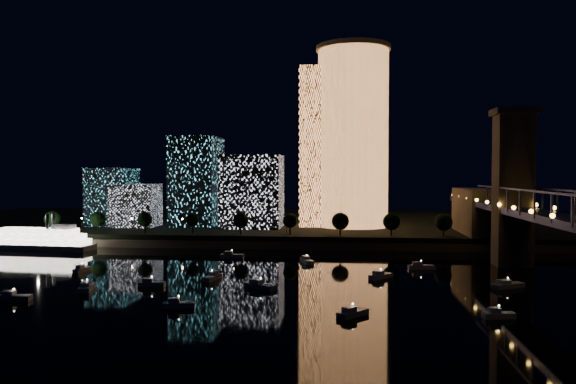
% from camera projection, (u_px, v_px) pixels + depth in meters
% --- Properties ---
extents(ground, '(520.00, 520.00, 0.00)m').
position_uv_depth(ground, '(296.00, 295.00, 135.96)').
color(ground, black).
rests_on(ground, ground).
extents(far_bank, '(420.00, 160.00, 5.00)m').
position_uv_depth(far_bank, '(322.00, 224.00, 294.95)').
color(far_bank, black).
rests_on(far_bank, ground).
extents(seawall, '(420.00, 6.00, 3.00)m').
position_uv_depth(seawall, '(314.00, 245.00, 217.43)').
color(seawall, '#6B5E4C').
rests_on(seawall, ground).
extents(tower_cylindrical, '(34.00, 34.00, 82.20)m').
position_uv_depth(tower_cylindrical, '(353.00, 137.00, 256.60)').
color(tower_cylindrical, '#FF9851').
rests_on(tower_cylindrical, far_bank).
extents(tower_rectangular, '(22.94, 22.94, 72.99)m').
position_uv_depth(tower_rectangular, '(325.00, 147.00, 262.45)').
color(tower_rectangular, '#FF9851').
rests_on(tower_rectangular, far_bank).
extents(midrise_blocks, '(90.62, 33.40, 41.44)m').
position_uv_depth(midrise_blocks, '(192.00, 190.00, 260.26)').
color(midrise_blocks, silver).
rests_on(midrise_blocks, far_bank).
extents(truss_bridge, '(13.00, 266.00, 50.00)m').
position_uv_depth(truss_bridge, '(571.00, 230.00, 132.49)').
color(truss_bridge, navy).
rests_on(truss_bridge, ground).
extents(riverboat, '(47.89, 13.62, 14.24)m').
position_uv_depth(riverboat, '(33.00, 240.00, 216.71)').
color(riverboat, silver).
rests_on(riverboat, ground).
extents(motorboats, '(127.42, 81.64, 2.78)m').
position_uv_depth(motorboats, '(268.00, 280.00, 151.01)').
color(motorboats, silver).
rests_on(motorboats, ground).
extents(esplanade_trees, '(166.78, 6.91, 8.96)m').
position_uv_depth(esplanade_trees, '(252.00, 220.00, 225.65)').
color(esplanade_trees, black).
rests_on(esplanade_trees, far_bank).
extents(street_lamps, '(132.70, 0.70, 5.65)m').
position_uv_depth(street_lamps, '(234.00, 222.00, 232.56)').
color(street_lamps, black).
rests_on(street_lamps, far_bank).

